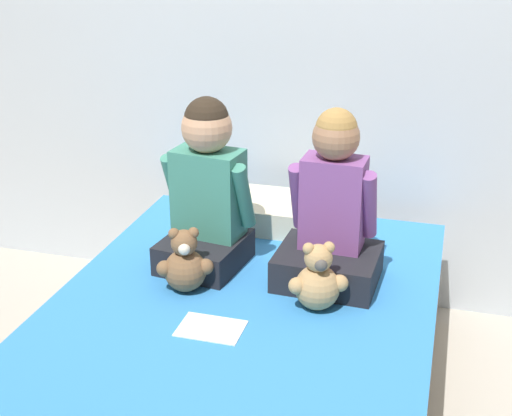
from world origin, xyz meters
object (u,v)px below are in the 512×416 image
object	(u,v)px
teddy_bear_held_by_left_child	(185,264)
sign_card	(211,328)
bed	(233,378)
child_on_left	(207,190)
teddy_bear_held_by_right_child	(318,281)
child_on_right	(332,214)
pillow_at_headboard	(288,213)

from	to	relation	value
teddy_bear_held_by_left_child	sign_card	size ratio (longest dim) A/B	1.14
bed	sign_card	xyz separation A→B (m)	(-0.05, -0.08, 0.24)
child_on_left	teddy_bear_held_by_right_child	bearing A→B (deg)	-18.46
teddy_bear_held_by_right_child	sign_card	world-z (taller)	teddy_bear_held_by_right_child
teddy_bear_held_by_left_child	sign_card	distance (m)	0.30
child_on_left	teddy_bear_held_by_left_child	world-z (taller)	child_on_left
bed	sign_card	size ratio (longest dim) A/B	9.35
teddy_bear_held_by_right_child	sign_card	xyz separation A→B (m)	(-0.30, -0.23, -0.10)
child_on_left	child_on_right	world-z (taller)	child_on_left
teddy_bear_held_by_left_child	sign_card	world-z (taller)	teddy_bear_held_by_left_child
bed	sign_card	bearing A→B (deg)	-118.98
bed	child_on_left	size ratio (longest dim) A/B	3.05
bed	teddy_bear_held_by_right_child	xyz separation A→B (m)	(0.26, 0.14, 0.34)
teddy_bear_held_by_left_child	teddy_bear_held_by_right_child	distance (m)	0.47
teddy_bear_held_by_right_child	child_on_right	bearing A→B (deg)	66.80
child_on_right	sign_card	xyz separation A→B (m)	(-0.30, -0.45, -0.25)
sign_card	pillow_at_headboard	bearing A→B (deg)	86.98
teddy_bear_held_by_left_child	teddy_bear_held_by_right_child	size ratio (longest dim) A/B	0.98
child_on_left	bed	bearing A→B (deg)	-52.65
bed	child_on_left	bearing A→B (deg)	119.76
bed	teddy_bear_held_by_right_child	size ratio (longest dim) A/B	8.05
bed	child_on_right	xyz separation A→B (m)	(0.26, 0.37, 0.50)
teddy_bear_held_by_left_child	pillow_at_headboard	distance (m)	0.69
child_on_right	sign_card	bearing A→B (deg)	-121.65
child_on_left	sign_card	distance (m)	0.57
child_on_right	teddy_bear_held_by_left_child	world-z (taller)	child_on_right
bed	teddy_bear_held_by_left_child	world-z (taller)	teddy_bear_held_by_left_child
child_on_right	pillow_at_headboard	xyz separation A→B (m)	(-0.26, 0.42, -0.20)
bed	pillow_at_headboard	xyz separation A→B (m)	(0.00, 0.79, 0.29)
pillow_at_headboard	sign_card	xyz separation A→B (m)	(-0.05, -0.87, -0.05)
child_on_left	sign_card	world-z (taller)	child_on_left
pillow_at_headboard	sign_card	distance (m)	0.87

